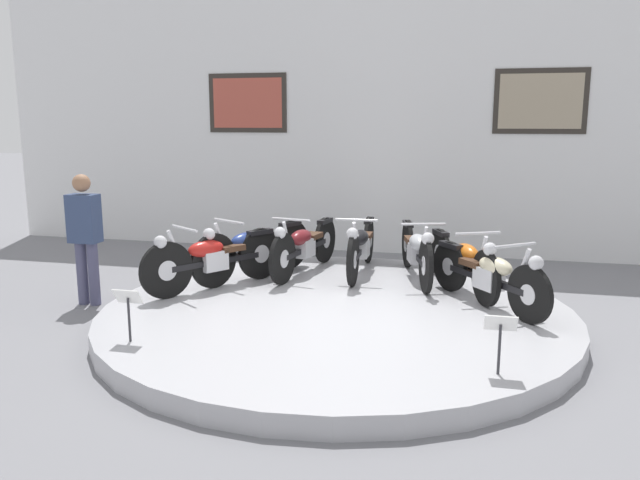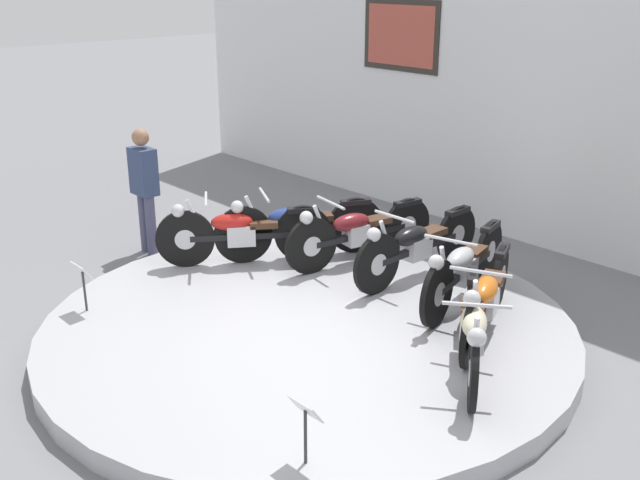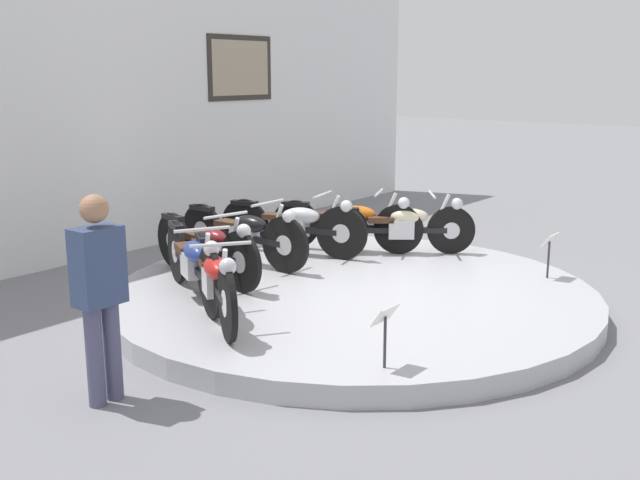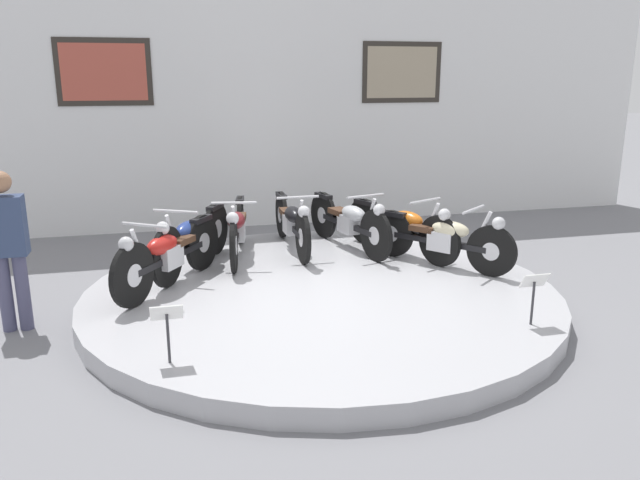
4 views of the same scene
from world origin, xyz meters
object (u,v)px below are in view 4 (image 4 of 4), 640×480
Objects in this scene: info_placard_front_centre at (534,287)px; motorcycle_maroon at (237,227)px; motorcycle_black at (292,221)px; visitor_standing at (8,243)px; motorcycle_orange at (402,226)px; motorcycle_silver at (349,221)px; motorcycle_blue at (192,237)px; info_placard_front_left at (167,321)px; motorcycle_cream at (443,237)px; motorcycle_red at (168,253)px.

motorcycle_maroon is at bearing 129.36° from info_placard_front_centre.
motorcycle_black is at bearing 11.52° from motorcycle_maroon.
info_placard_front_centre is (1.66, -3.09, -0.03)m from motorcycle_black.
visitor_standing is (-3.13, -1.53, 0.31)m from motorcycle_black.
motorcycle_orange is at bearing 12.03° from visitor_standing.
motorcycle_silver is at bearing 143.95° from motorcycle_orange.
motorcycle_maroon is (0.59, 0.42, -0.01)m from motorcycle_blue.
motorcycle_blue is at bearing -156.82° from motorcycle_black.
motorcycle_blue reaches higher than motorcycle_silver.
info_placard_front_left is (-3.00, -2.51, -0.02)m from motorcycle_orange.
motorcycle_orange is 0.67m from motorcycle_cream.
motorcycle_red is 3.31× the size of info_placard_front_left.
motorcycle_black is 3.51m from info_placard_front_left.
motorcycle_blue reaches higher than motorcycle_red.
motorcycle_black is 3.92× the size of info_placard_front_left.
visitor_standing is (-1.79, -0.95, 0.30)m from motorcycle_blue.
visitor_standing is at bearing -149.96° from motorcycle_maroon.
motorcycle_silver is at bearing 11.40° from motorcycle_blue.
visitor_standing reaches higher than motorcycle_red.
motorcycle_blue is 0.93× the size of motorcycle_silver.
visitor_standing is at bearing -175.77° from motorcycle_cream.
motorcycle_orange is at bearing 97.36° from info_placard_front_centre.
motorcycle_black is at bearing 144.16° from motorcycle_cream.
visitor_standing reaches higher than motorcycle_blue.
motorcycle_blue is 2.05m from visitor_standing.
motorcycle_orange is (2.67, -0.00, -0.02)m from motorcycle_blue.
motorcycle_orange reaches higher than motorcycle_cream.
motorcycle_black is at bearing 156.65° from motorcycle_orange.
motorcycle_blue is 2.13m from motorcycle_silver.
motorcycle_red is 2.00m from motorcycle_black.
motorcycle_silver reaches higher than info_placard_front_left.
motorcycle_red is 3.02m from motorcycle_orange.
motorcycle_orange is (2.09, -0.42, -0.01)m from motorcycle_maroon.
motorcycle_orange is 3.57× the size of info_placard_front_centre.
motorcycle_black is 3.92× the size of info_placard_front_centre.
visitor_standing is (-4.75, -0.35, 0.33)m from motorcycle_cream.
visitor_standing is (-3.88, -1.38, 0.31)m from motorcycle_silver.
info_placard_front_centre is at bearing -61.76° from motorcycle_black.
motorcycle_black is at bearing 23.18° from motorcycle_blue.
motorcycle_red is 1.57m from visitor_standing.
visitor_standing is at bearing -167.97° from motorcycle_orange.
motorcycle_silver reaches higher than info_placard_front_centre.
visitor_standing is (-1.50, -0.35, 0.30)m from motorcycle_red.
motorcycle_blue is (0.29, 0.60, 0.00)m from motorcycle_red.
info_placard_front_centre is at bearing -72.82° from motorcycle_silver.
motorcycle_blue is 1.13× the size of visitor_standing.
motorcycle_red is 0.67m from motorcycle_blue.
motorcycle_cream is 3.09× the size of info_placard_front_centre.
motorcycle_maroon is (0.87, 1.02, -0.01)m from motorcycle_red.
motorcycle_black reaches higher than motorcycle_orange.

